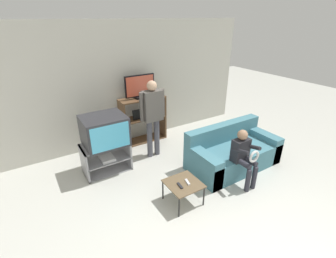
{
  "coord_description": "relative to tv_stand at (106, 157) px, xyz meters",
  "views": [
    {
      "loc": [
        -1.77,
        -1.18,
        2.65
      ],
      "look_at": [
        0.21,
        2.01,
        0.9
      ],
      "focal_mm": 26.0,
      "sensor_mm": 36.0,
      "label": 1
    }
  ],
  "objects": [
    {
      "name": "wall_back",
      "position": [
        0.71,
        0.98,
        1.03
      ],
      "size": [
        6.4,
        0.06,
        2.6
      ],
      "color": "beige",
      "rests_on": "ground_plane"
    },
    {
      "name": "tv_stand",
      "position": [
        0.0,
        0.0,
        0.0
      ],
      "size": [
        0.83,
        0.5,
        0.55
      ],
      "color": "#939399",
      "rests_on": "ground_plane"
    },
    {
      "name": "television_main",
      "position": [
        0.03,
        -0.0,
        0.54
      ],
      "size": [
        0.74,
        0.65,
        0.53
      ],
      "color": "#2D2D33",
      "rests_on": "tv_stand"
    },
    {
      "name": "media_shelf",
      "position": [
        1.13,
        0.73,
        0.26
      ],
      "size": [
        1.02,
        0.37,
        1.03
      ],
      "color": "brown",
      "rests_on": "ground_plane"
    },
    {
      "name": "television_flat",
      "position": [
        1.1,
        0.73,
        1.0
      ],
      "size": [
        0.67,
        0.2,
        0.5
      ],
      "color": "black",
      "rests_on": "media_shelf"
    },
    {
      "name": "snack_table",
      "position": [
        0.71,
        -1.47,
        0.05
      ],
      "size": [
        0.5,
        0.5,
        0.36
      ],
      "color": "brown",
      "rests_on": "ground_plane"
    },
    {
      "name": "remote_control_black",
      "position": [
        0.63,
        -1.5,
        0.09
      ],
      "size": [
        0.05,
        0.15,
        0.02
      ],
      "primitive_type": "cube",
      "rotation": [
        0.0,
        0.0,
        -0.12
      ],
      "color": "#232328",
      "rests_on": "snack_table"
    },
    {
      "name": "remote_control_white",
      "position": [
        0.77,
        -1.49,
        0.09
      ],
      "size": [
        0.07,
        0.15,
        0.02
      ],
      "primitive_type": "cube",
      "rotation": [
        0.0,
        0.0,
        -0.24
      ],
      "color": "silver",
      "rests_on": "snack_table"
    },
    {
      "name": "couch",
      "position": [
        2.11,
        -1.1,
        -0.0
      ],
      "size": [
        1.75,
        0.85,
        0.77
      ],
      "color": "teal",
      "rests_on": "ground_plane"
    },
    {
      "name": "person_standing_adult",
      "position": [
        1.01,
        0.02,
        0.68
      ],
      "size": [
        0.53,
        0.2,
        1.57
      ],
      "color": "#4C4C56",
      "rests_on": "ground_plane"
    },
    {
      "name": "person_seated_child",
      "position": [
        1.84,
        -1.59,
        0.31
      ],
      "size": [
        0.33,
        0.43,
        0.98
      ],
      "color": "#2D2D38",
      "rests_on": "ground_plane"
    }
  ]
}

